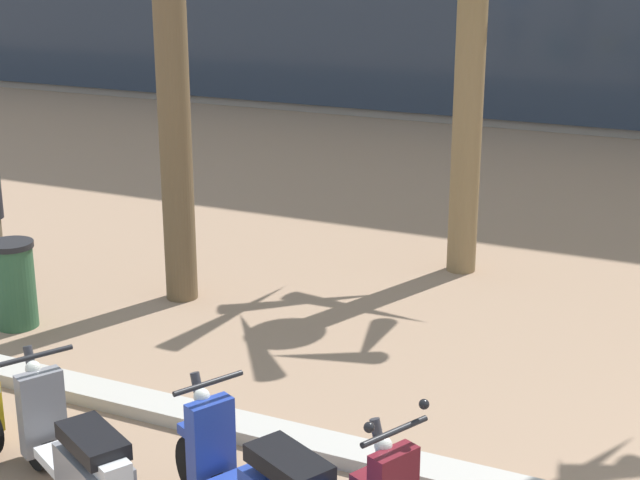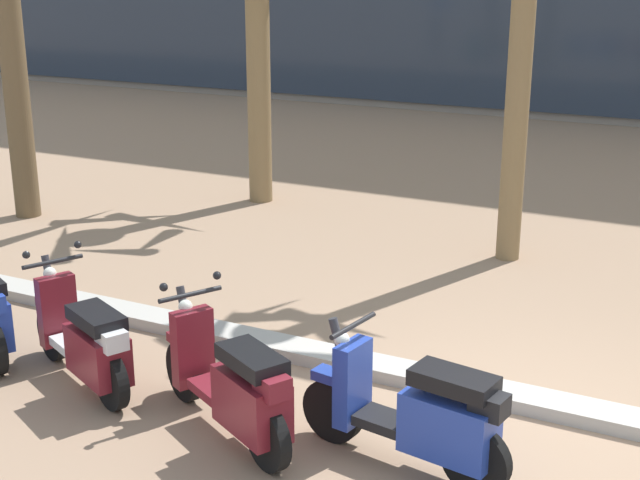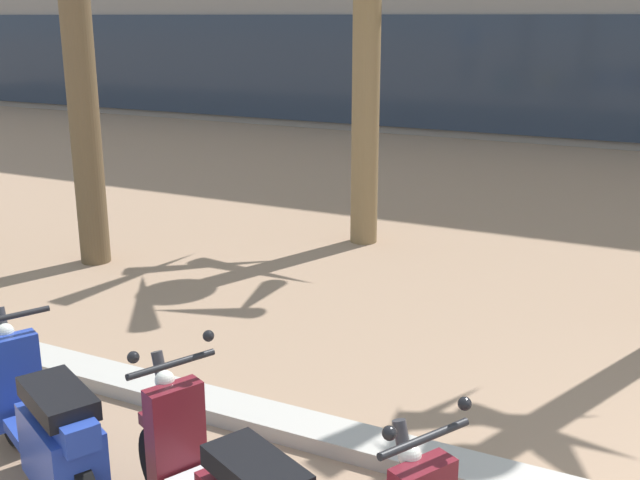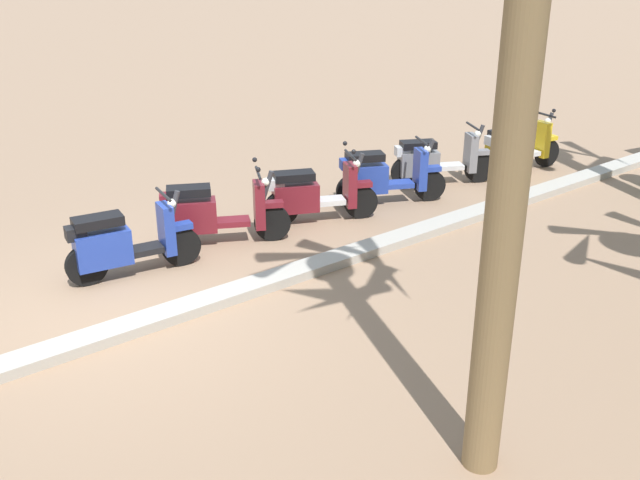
% 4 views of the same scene
% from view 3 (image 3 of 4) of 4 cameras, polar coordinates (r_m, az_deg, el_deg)
% --- Properties ---
extents(scooter_blue_second_in_line, '(1.70, 0.96, 1.04)m').
position_cam_3_polar(scooter_blue_second_in_line, '(5.26, -19.55, -13.12)').
color(scooter_blue_second_in_line, black).
rests_on(scooter_blue_second_in_line, ground).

